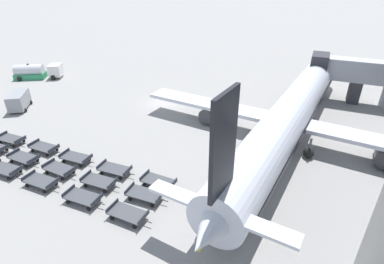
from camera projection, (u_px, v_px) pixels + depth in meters
The scene contains 19 objects.
ground_plane at pixel (162, 103), 45.45m from camera, with size 500.00×500.00×0.00m, color gray.
jet_bridge at pixel (370, 78), 43.39m from camera, with size 14.62×5.90×6.74m.
airplane at pixel (292, 112), 34.66m from camera, with size 37.47×46.35×12.11m.
fuel_tanker_primary at pixel (36, 72), 55.28m from camera, with size 8.10×7.16×2.83m.
service_van at pixel (19, 100), 42.96m from camera, with size 4.53×4.65×2.35m.
baggage_dolly_row_near_col_b at pixel (6, 169), 29.33m from camera, with size 3.91×2.12×0.92m.
baggage_dolly_row_near_col_c at pixel (41, 181), 27.65m from camera, with size 3.90×2.02×0.92m.
baggage_dolly_row_near_col_d at pixel (83, 197), 25.68m from camera, with size 3.90×2.08×0.92m.
baggage_dolly_row_near_col_e at pixel (128, 214), 23.97m from camera, with size 3.89×1.95×0.92m.
baggage_dolly_row_mid_a_col_b at pixel (24, 158), 31.12m from camera, with size 3.89×1.96×0.92m.
baggage_dolly_row_mid_a_col_c at pixel (60, 169), 29.36m from camera, with size 3.87×1.88×0.92m.
baggage_dolly_row_mid_a_col_d at pixel (99, 182), 27.63m from camera, with size 3.90×2.07×0.92m.
baggage_dolly_row_mid_a_col_e at pixel (145, 195), 26.02m from camera, with size 3.90×2.09×0.92m.
baggage_dolly_row_mid_b_col_a at pixel (11, 139), 34.60m from camera, with size 3.90×2.05×0.92m.
baggage_dolly_row_mid_b_col_b at pixel (44, 148), 32.96m from camera, with size 3.89×1.99×0.92m.
baggage_dolly_row_mid_b_col_c at pixel (76, 158), 31.16m from camera, with size 3.90×2.11×0.92m.
baggage_dolly_row_mid_b_col_d at pixel (115, 169), 29.32m from camera, with size 3.91×2.11×0.92m.
baggage_dolly_row_mid_b_col_e at pixel (159, 182), 27.63m from camera, with size 3.88×1.91×0.92m.
stand_guidance_stripe at pixel (250, 176), 29.24m from camera, with size 0.81×20.79×0.01m.
Camera 1 is at (25.94, -33.51, 17.61)m, focal length 28.00 mm.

